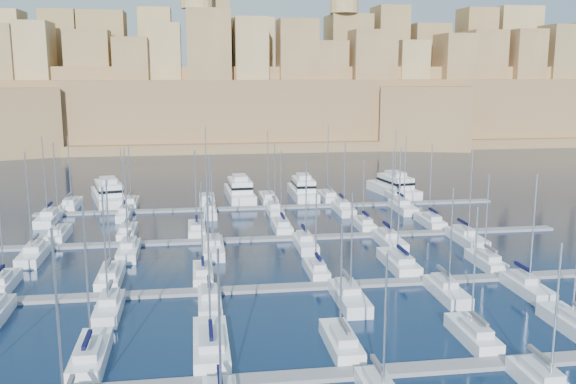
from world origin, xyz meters
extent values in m
plane|color=black|center=(0.00, 0.00, 0.00)|extent=(600.00, 600.00, 0.00)
cube|color=slate|center=(0.00, -34.00, 0.20)|extent=(84.00, 2.00, 0.40)
cube|color=slate|center=(0.00, -12.00, 0.20)|extent=(84.00, 2.00, 0.40)
cube|color=slate|center=(0.00, 10.00, 0.20)|extent=(84.00, 2.00, 0.40)
cube|color=slate|center=(0.00, 32.00, 0.20)|extent=(84.00, 2.00, 0.40)
cube|color=white|center=(-23.26, -28.40, 0.53)|extent=(2.76, 9.21, 1.66)
cube|color=silver|center=(-23.26, -29.32, 1.71)|extent=(1.93, 4.14, 0.70)
cylinder|color=#9EA0A8|center=(-23.26, -27.94, 7.71)|extent=(0.18, 0.18, 12.70)
cube|color=#0A0B33|center=(-23.26, -29.78, 2.76)|extent=(0.35, 3.68, 0.35)
cube|color=white|center=(-12.90, -27.81, 0.56)|extent=(3.11, 10.38, 1.72)
cube|color=silver|center=(-12.90, -28.85, 1.77)|extent=(2.18, 4.67, 0.70)
cylinder|color=#9EA0A8|center=(-12.90, -27.29, 8.92)|extent=(0.18, 0.18, 14.99)
cube|color=#0A0B33|center=(-12.90, -29.37, 2.82)|extent=(0.35, 4.15, 0.35)
cube|color=white|center=(-1.12, -28.78, 0.51)|extent=(2.53, 8.44, 1.62)
cube|color=silver|center=(-1.12, -29.62, 1.67)|extent=(1.77, 3.80, 0.70)
cylinder|color=#9EA0A8|center=(-1.12, -28.36, 6.45)|extent=(0.18, 0.18, 10.26)
cube|color=#595B60|center=(-1.12, -30.04, 2.72)|extent=(0.35, 3.38, 0.35)
cube|color=white|center=(11.45, -28.93, 0.50)|extent=(2.44, 8.14, 1.61)
cube|color=silver|center=(11.45, -29.74, 1.66)|extent=(1.71, 3.66, 0.70)
cylinder|color=#9EA0A8|center=(11.45, -28.52, 7.07)|extent=(0.18, 0.18, 11.52)
cube|color=#595B60|center=(11.45, -30.15, 2.71)|extent=(0.35, 3.26, 0.35)
cube|color=white|center=(22.19, -28.27, 0.54)|extent=(2.84, 9.47, 1.67)
cylinder|color=#9EA0A8|center=(-23.26, -39.83, 8.12)|extent=(0.18, 0.18, 13.57)
cylinder|color=#9EA0A8|center=(-12.48, -39.73, 7.18)|extent=(0.18, 0.18, 11.71)
cube|color=#0A0B33|center=(-12.48, -38.01, 2.73)|extent=(0.35, 3.44, 0.35)
cube|color=silver|center=(-0.34, -38.11, 1.64)|extent=(1.63, 3.49, 0.70)
cylinder|color=#9EA0A8|center=(-0.34, -39.27, 6.65)|extent=(0.18, 0.18, 10.73)
cube|color=#595B60|center=(-0.34, -37.72, 2.69)|extent=(0.35, 3.11, 0.35)
cube|color=silver|center=(12.91, -38.45, 1.68)|extent=(1.81, 3.88, 0.70)
cylinder|color=#9EA0A8|center=(12.91, -39.74, 6.87)|extent=(0.18, 0.18, 11.08)
cube|color=#595B60|center=(12.91, -38.02, 2.73)|extent=(0.35, 3.45, 0.35)
cube|color=white|center=(-36.23, -7.07, 0.50)|extent=(2.36, 7.87, 1.59)
cube|color=silver|center=(-36.23, -7.85, 1.64)|extent=(1.65, 3.54, 0.70)
cylinder|color=#9EA0A8|center=(-36.23, -6.67, 6.44)|extent=(0.18, 0.18, 10.30)
cube|color=white|center=(-24.24, -6.49, 0.53)|extent=(2.71, 9.02, 1.65)
cube|color=silver|center=(-24.24, -7.39, 1.70)|extent=(1.90, 4.06, 0.70)
cylinder|color=#9EA0A8|center=(-24.24, -6.04, 6.86)|extent=(0.18, 0.18, 11.02)
cube|color=#595B60|center=(-24.24, -7.84, 2.75)|extent=(0.35, 3.61, 0.35)
cube|color=white|center=(-13.27, -7.05, 0.50)|extent=(2.37, 7.89, 1.59)
cube|color=silver|center=(-13.27, -7.84, 1.64)|extent=(1.66, 3.55, 0.70)
cylinder|color=#9EA0A8|center=(-13.27, -6.66, 6.64)|extent=(0.18, 0.18, 10.69)
cube|color=#0A0B33|center=(-13.27, -8.24, 2.69)|extent=(0.35, 3.16, 0.35)
cube|color=white|center=(0.68, -7.34, 0.48)|extent=(2.20, 7.32, 1.57)
cube|color=silver|center=(0.68, -8.07, 1.62)|extent=(1.54, 3.29, 0.70)
cylinder|color=#9EA0A8|center=(0.68, -6.98, 5.78)|extent=(0.18, 0.18, 9.03)
cube|color=#0A0B33|center=(0.68, -8.44, 2.67)|extent=(0.35, 2.93, 0.35)
cube|color=white|center=(11.68, -5.99, 0.55)|extent=(3.01, 10.03, 1.70)
cube|color=silver|center=(11.68, -6.99, 1.75)|extent=(2.11, 4.51, 0.70)
cylinder|color=#9EA0A8|center=(11.68, -5.49, 8.48)|extent=(0.18, 0.18, 14.16)
cube|color=#0A0B33|center=(11.68, -7.49, 2.80)|extent=(0.35, 4.01, 0.35)
cube|color=white|center=(23.08, -6.98, 0.50)|extent=(2.41, 8.03, 1.60)
cube|color=silver|center=(23.08, -7.79, 1.65)|extent=(1.69, 3.61, 0.70)
cylinder|color=#9EA0A8|center=(23.08, -6.58, 6.65)|extent=(0.18, 0.18, 10.70)
cube|color=#595B60|center=(23.08, -8.19, 2.70)|extent=(0.35, 3.21, 0.35)
cube|color=white|center=(-23.11, -17.16, 0.51)|extent=(2.50, 8.33, 1.62)
cube|color=silver|center=(-23.11, -16.33, 1.67)|extent=(1.75, 3.75, 0.70)
cylinder|color=#9EA0A8|center=(-23.11, -17.58, 7.48)|extent=(0.18, 0.18, 12.32)
cube|color=#595B60|center=(-23.11, -15.92, 2.72)|extent=(0.35, 3.33, 0.35)
cube|color=white|center=(-12.72, -17.04, 0.50)|extent=(2.42, 8.08, 1.60)
cube|color=silver|center=(-12.72, -16.23, 1.65)|extent=(1.70, 3.64, 0.70)
cylinder|color=#9EA0A8|center=(-12.72, -17.44, 6.75)|extent=(0.18, 0.18, 10.88)
cube|color=#0A0B33|center=(-12.72, -15.83, 2.70)|extent=(0.35, 3.23, 0.35)
cube|color=white|center=(2.36, -17.71, 0.54)|extent=(2.82, 9.41, 1.67)
cube|color=silver|center=(2.36, -16.76, 1.72)|extent=(1.98, 4.23, 0.70)
cylinder|color=#9EA0A8|center=(2.36, -18.18, 6.88)|extent=(0.18, 0.18, 11.01)
cube|color=#595B60|center=(2.36, -16.29, 2.77)|extent=(0.35, 3.76, 0.35)
cube|color=white|center=(13.64, -17.30, 0.51)|extent=(2.58, 8.60, 1.63)
cube|color=silver|center=(13.64, -16.44, 1.68)|extent=(1.81, 3.87, 0.70)
cylinder|color=#9EA0A8|center=(13.64, -17.73, 6.94)|extent=(0.18, 0.18, 11.23)
cube|color=#595B60|center=(13.64, -16.01, 2.73)|extent=(0.35, 3.44, 0.35)
cube|color=white|center=(23.19, -17.34, 0.52)|extent=(2.60, 8.67, 1.63)
cube|color=silver|center=(23.19, -16.47, 1.68)|extent=(1.82, 3.90, 0.70)
cylinder|color=#9EA0A8|center=(23.19, -17.77, 7.59)|extent=(0.18, 0.18, 12.52)
cube|color=#0A0B33|center=(23.19, -16.03, 2.73)|extent=(0.35, 3.47, 0.35)
cube|color=white|center=(-34.46, 15.31, 0.52)|extent=(2.59, 8.62, 1.63)
cube|color=silver|center=(-34.46, 14.45, 1.68)|extent=(1.81, 3.88, 0.70)
cylinder|color=#9EA0A8|center=(-34.46, 15.74, 7.91)|extent=(0.18, 0.18, 13.16)
cube|color=#595B60|center=(-34.46, 14.02, 2.73)|extent=(0.35, 3.45, 0.35)
cube|color=white|center=(-24.34, 15.17, 0.51)|extent=(2.50, 8.34, 1.62)
cube|color=silver|center=(-24.34, 14.34, 1.67)|extent=(1.75, 3.75, 0.70)
cylinder|color=#9EA0A8|center=(-24.34, 15.59, 7.46)|extent=(0.18, 0.18, 12.28)
cube|color=#595B60|center=(-24.34, 13.92, 2.72)|extent=(0.35, 3.34, 0.35)
cube|color=white|center=(-13.86, 15.32, 0.52)|extent=(2.59, 8.64, 1.63)
cube|color=silver|center=(-13.86, 14.46, 1.68)|extent=(1.82, 3.89, 0.70)
cylinder|color=#9EA0A8|center=(-13.86, 15.75, 7.20)|extent=(0.18, 0.18, 11.73)
cube|color=#0A0B33|center=(-13.86, 14.03, 2.73)|extent=(0.35, 3.46, 0.35)
cube|color=white|center=(-0.58, 15.33, 0.52)|extent=(2.60, 8.66, 1.63)
cube|color=silver|center=(-0.58, 14.46, 1.68)|extent=(1.82, 3.90, 0.70)
cylinder|color=#9EA0A8|center=(-0.58, 15.76, 6.98)|extent=(0.18, 0.18, 11.29)
cube|color=#0A0B33|center=(-0.58, 14.03, 2.73)|extent=(0.35, 3.46, 0.35)
cube|color=white|center=(12.65, 14.94, 0.50)|extent=(2.36, 7.88, 1.59)
cube|color=silver|center=(12.65, 14.15, 1.64)|extent=(1.65, 3.54, 0.70)
cylinder|color=#9EA0A8|center=(12.65, 15.33, 6.22)|extent=(0.18, 0.18, 9.85)
cube|color=#0A0B33|center=(12.65, 13.76, 2.69)|extent=(0.35, 3.15, 0.35)
cube|color=white|center=(23.97, 15.32, 0.52)|extent=(2.59, 8.65, 1.63)
cube|color=silver|center=(23.97, 14.46, 1.68)|extent=(1.82, 3.89, 0.70)
cylinder|color=#9EA0A8|center=(23.97, 15.76, 7.42)|extent=(0.18, 0.18, 12.18)
cube|color=#0A0B33|center=(23.97, 14.03, 2.73)|extent=(0.35, 3.46, 0.35)
cube|color=white|center=(-35.57, 4.35, 0.53)|extent=(2.79, 9.30, 1.67)
cube|color=silver|center=(-35.57, 5.28, 1.72)|extent=(1.95, 4.19, 0.70)
cylinder|color=#9EA0A8|center=(-35.57, 3.88, 8.05)|extent=(0.18, 0.18, 13.36)
cube|color=#595B60|center=(-35.57, 5.74, 2.77)|extent=(0.35, 3.72, 0.35)
cube|color=white|center=(-23.17, 4.57, 0.52)|extent=(2.66, 8.87, 1.64)
cube|color=silver|center=(-23.17, 5.45, 1.69)|extent=(1.86, 3.99, 0.70)
cylinder|color=#9EA0A8|center=(-23.17, 4.12, 7.43)|extent=(0.18, 0.18, 12.18)
cube|color=#595B60|center=(-23.17, 5.90, 2.74)|extent=(0.35, 3.55, 0.35)
cube|color=white|center=(-11.70, 4.17, 0.54)|extent=(2.90, 9.66, 1.68)
cube|color=silver|center=(-11.70, 5.14, 1.73)|extent=(2.03, 4.35, 0.70)
cylinder|color=#9EA0A8|center=(-11.70, 3.69, 7.51)|extent=(0.18, 0.18, 12.25)
cube|color=#595B60|center=(-11.70, 5.62, 2.78)|extent=(0.35, 3.86, 0.35)
cube|color=white|center=(1.40, 4.74, 0.51)|extent=(2.56, 8.52, 1.63)
cube|color=silver|center=(1.40, 5.59, 1.68)|extent=(1.79, 3.84, 0.70)
cylinder|color=#9EA0A8|center=(1.40, 4.31, 6.99)|extent=(0.18, 0.18, 11.32)
cube|color=#0A0B33|center=(1.40, 6.02, 2.73)|extent=(0.35, 3.41, 0.35)
cube|color=white|center=(13.72, 4.34, 0.53)|extent=(2.80, 9.32, 1.67)
cube|color=silver|center=(13.72, 5.27, 1.72)|extent=(1.96, 4.19, 0.70)
cylinder|color=#9EA0A8|center=(13.72, 3.88, 7.71)|extent=(0.18, 0.18, 12.68)
cube|color=#0A0B33|center=(13.72, 5.74, 2.77)|extent=(0.35, 3.73, 0.35)
cube|color=white|center=(25.38, 4.12, 0.54)|extent=(2.93, 9.75, 1.69)
cube|color=silver|center=(25.38, 5.10, 1.74)|extent=(2.05, 4.39, 0.70)
cylinder|color=#9EA0A8|center=(25.38, 3.64, 7.72)|extent=(0.18, 0.18, 12.67)
cube|color=#0A0B33|center=(25.38, 5.59, 2.79)|extent=(0.35, 3.90, 0.35)
cube|color=white|center=(-36.58, 37.53, 0.53)|extent=(2.72, 9.07, 1.65)
cube|color=silver|center=(-36.58, 36.63, 1.70)|extent=(1.90, 4.08, 0.70)
cylinder|color=#9EA0A8|center=(-36.58, 37.99, 7.30)|extent=(0.18, 0.18, 11.89)
cube|color=#595B60|center=(-36.58, 36.17, 2.75)|extent=(0.35, 3.63, 0.35)
cube|color=white|center=(-25.85, 37.19, 0.51)|extent=(2.52, 8.38, 1.62)
cube|color=silver|center=(-25.85, 36.35, 1.67)|extent=(1.76, 3.77, 0.70)
cylinder|color=#9EA0A8|center=(-25.85, 37.61, 6.44)|extent=(0.18, 0.18, 10.23)
cube|color=#595B60|center=(-25.85, 35.93, 2.72)|extent=(0.35, 3.35, 0.35)
cube|color=white|center=(-11.78, 37.66, 0.53)|extent=(2.80, 9.32, 1.67)
cube|color=silver|center=(-11.78, 36.73, 1.72)|extent=(1.96, 4.19, 0.70)
cylinder|color=#9EA0A8|center=(-11.78, 38.13, 7.91)|extent=(0.18, 0.18, 13.09)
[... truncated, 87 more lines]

